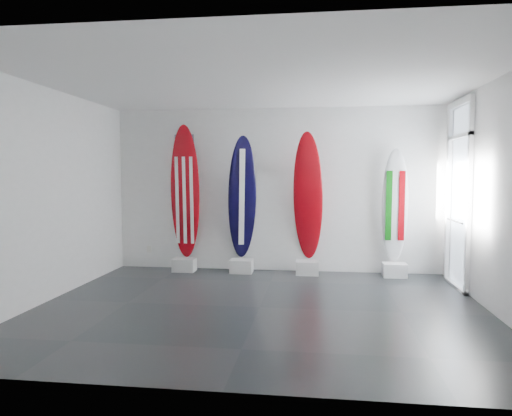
# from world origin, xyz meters

# --- Properties ---
(floor) EXTENTS (6.00, 6.00, 0.00)m
(floor) POSITION_xyz_m (0.00, 0.00, 0.00)
(floor) COLOR black
(floor) RESTS_ON ground
(ceiling) EXTENTS (6.00, 6.00, 0.00)m
(ceiling) POSITION_xyz_m (0.00, 0.00, 3.00)
(ceiling) COLOR white
(ceiling) RESTS_ON wall_back
(wall_back) EXTENTS (6.00, 0.00, 6.00)m
(wall_back) POSITION_xyz_m (0.00, 2.50, 1.50)
(wall_back) COLOR silver
(wall_back) RESTS_ON ground
(wall_front) EXTENTS (6.00, 0.00, 6.00)m
(wall_front) POSITION_xyz_m (0.00, -2.50, 1.50)
(wall_front) COLOR silver
(wall_front) RESTS_ON ground
(wall_left) EXTENTS (0.00, 5.00, 5.00)m
(wall_left) POSITION_xyz_m (-3.00, 0.00, 1.50)
(wall_left) COLOR silver
(wall_left) RESTS_ON ground
(wall_right) EXTENTS (0.00, 5.00, 5.00)m
(wall_right) POSITION_xyz_m (3.00, 0.00, 1.50)
(wall_right) COLOR silver
(wall_right) RESTS_ON ground
(display_block_usa) EXTENTS (0.40, 0.30, 0.24)m
(display_block_usa) POSITION_xyz_m (-1.67, 2.18, 0.12)
(display_block_usa) COLOR silver
(display_block_usa) RESTS_ON floor
(surfboard_usa) EXTENTS (0.57, 0.21, 2.46)m
(surfboard_usa) POSITION_xyz_m (-1.67, 2.28, 1.47)
(surfboard_usa) COLOR #95050D
(surfboard_usa) RESTS_ON display_block_usa
(display_block_navy) EXTENTS (0.40, 0.30, 0.24)m
(display_block_navy) POSITION_xyz_m (-0.60, 2.18, 0.12)
(display_block_navy) COLOR silver
(display_block_navy) RESTS_ON floor
(surfboard_navy) EXTENTS (0.61, 0.56, 2.25)m
(surfboard_navy) POSITION_xyz_m (-0.60, 2.28, 1.36)
(surfboard_navy) COLOR black
(surfboard_navy) RESTS_ON display_block_navy
(display_block_swiss) EXTENTS (0.40, 0.30, 0.24)m
(display_block_swiss) POSITION_xyz_m (0.59, 2.18, 0.12)
(display_block_swiss) COLOR silver
(display_block_swiss) RESTS_ON floor
(surfboard_swiss) EXTENTS (0.58, 0.54, 2.30)m
(surfboard_swiss) POSITION_xyz_m (0.59, 2.28, 1.39)
(surfboard_swiss) COLOR #95050D
(surfboard_swiss) RESTS_ON display_block_swiss
(display_block_italy) EXTENTS (0.40, 0.30, 0.24)m
(display_block_italy) POSITION_xyz_m (2.11, 2.18, 0.12)
(display_block_italy) COLOR silver
(display_block_italy) RESTS_ON floor
(surfboard_italy) EXTENTS (0.46, 0.17, 2.00)m
(surfboard_italy) POSITION_xyz_m (2.11, 2.28, 1.24)
(surfboard_italy) COLOR silver
(surfboard_italy) RESTS_ON display_block_italy
(wall_outlet) EXTENTS (0.09, 0.02, 0.13)m
(wall_outlet) POSITION_xyz_m (-2.45, 2.48, 0.35)
(wall_outlet) COLOR silver
(wall_outlet) RESTS_ON wall_back
(glass_door) EXTENTS (0.12, 1.16, 2.85)m
(glass_door) POSITION_xyz_m (2.97, 1.55, 1.43)
(glass_door) COLOR white
(glass_door) RESTS_ON floor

